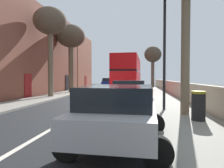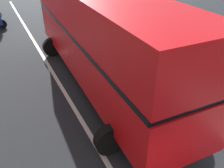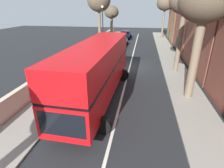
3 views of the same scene
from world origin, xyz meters
TOP-DOWN VIEW (x-y plane):
  - ground_plane at (0.00, 0.00)m, footprint 84.00×84.00m
  - road_centre_line at (0.00, 0.00)m, footprint 0.16×54.00m
  - sidewalk_left at (-4.90, 0.00)m, footprint 2.60×60.00m
  - sidewalk_right at (4.90, 0.00)m, footprint 2.60×60.00m
  - terraced_houses_left at (-8.50, -0.21)m, footprint 4.07×47.62m
  - boundary_wall_right at (6.45, 0.00)m, footprint 0.36×54.00m
  - double_decker_bus at (1.70, 7.90)m, footprint 3.83×11.45m
  - parked_car_blue_right_0 at (2.50, -19.21)m, footprint 2.61×4.34m
  - parked_car_silver_right_1 at (2.50, -11.18)m, footprint 2.66×4.17m
  - parked_car_silver_right_3 at (2.50, -4.82)m, footprint 2.53×4.03m
  - street_tree_left_0 at (-5.23, -21.64)m, footprint 3.41×3.41m
  - street_tree_right_1 at (5.07, -6.88)m, footprint 3.24×3.24m
  - street_tree_left_2 at (-4.83, 0.90)m, footprint 2.91×2.91m
  - street_tree_left_4 at (-4.89, 6.62)m, footprint 3.26×3.26m
  - street_tree_right_5 at (4.70, -14.85)m, footprint 2.61×2.61m
  - lamppost_right at (4.30, -5.58)m, footprint 0.32×0.32m
  - litter_bin_right at (5.30, -8.21)m, footprint 0.55×0.55m

SIDE VIEW (x-z plane):
  - ground_plane at x=0.00m, z-range 0.00..0.00m
  - road_centre_line at x=0.00m, z-range 0.00..0.01m
  - sidewalk_left at x=-4.90m, z-range 0.00..0.12m
  - sidewalk_right at x=4.90m, z-range 0.00..0.12m
  - litter_bin_right at x=5.30m, z-range 0.12..1.27m
  - boundary_wall_right at x=6.45m, z-range 0.00..1.40m
  - parked_car_silver_right_1 at x=2.50m, z-range 0.12..1.69m
  - parked_car_silver_right_3 at x=2.50m, z-range 0.11..1.73m
  - parked_car_blue_right_0 at x=2.50m, z-range 0.12..1.76m
  - double_decker_bus at x=1.70m, z-range 0.33..4.39m
  - lamppost_right at x=4.30m, z-range 0.65..6.96m
  - terraced_houses_left at x=-8.50m, z-range -0.33..9.61m
  - street_tree_right_5 at x=4.70m, z-range 2.01..8.39m
  - street_tree_left_4 at x=-4.89m, z-range 2.46..10.25m
  - street_tree_left_2 at x=-4.83m, z-range 2.64..10.50m
  - street_tree_left_0 at x=-5.23m, z-range 2.72..11.09m
  - street_tree_right_1 at x=5.07m, z-range 2.75..11.41m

